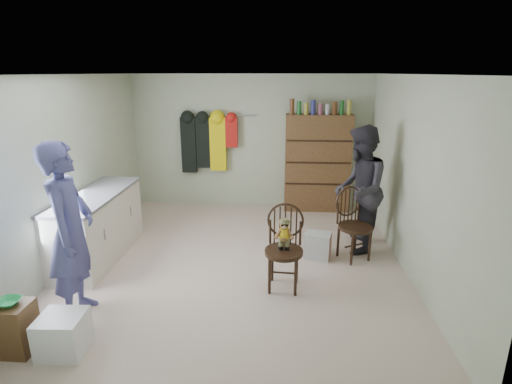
# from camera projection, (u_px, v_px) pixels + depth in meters

# --- Properties ---
(ground_plane) EXTENTS (5.00, 5.00, 0.00)m
(ground_plane) POSITION_uv_depth(u_px,v_px,m) (237.00, 261.00, 5.56)
(ground_plane) COLOR beige
(ground_plane) RESTS_ON ground
(room_walls) EXTENTS (5.00, 5.00, 5.00)m
(room_walls) POSITION_uv_depth(u_px,v_px,m) (240.00, 142.00, 5.62)
(room_walls) COLOR beige
(room_walls) RESTS_ON ground
(counter) EXTENTS (0.64, 1.86, 0.94)m
(counter) POSITION_uv_depth(u_px,v_px,m) (98.00, 226.00, 5.56)
(counter) COLOR silver
(counter) RESTS_ON ground
(stool) EXTENTS (0.35, 0.30, 0.50)m
(stool) POSITION_uv_depth(u_px,v_px,m) (14.00, 328.00, 3.70)
(stool) COLOR brown
(stool) RESTS_ON ground
(bowl) EXTENTS (0.21, 0.21, 0.05)m
(bowl) POSITION_uv_depth(u_px,v_px,m) (8.00, 302.00, 3.62)
(bowl) COLOR #2AB85D
(bowl) RESTS_ON stool
(plastic_tub) EXTENTS (0.43, 0.41, 0.39)m
(plastic_tub) POSITION_uv_depth(u_px,v_px,m) (63.00, 334.00, 3.70)
(plastic_tub) COLOR white
(plastic_tub) RESTS_ON ground
(chair_front) EXTENTS (0.49, 0.49, 1.03)m
(chair_front) POSITION_uv_depth(u_px,v_px,m) (284.00, 242.00, 4.75)
(chair_front) COLOR #331F12
(chair_front) RESTS_ON ground
(chair_far) EXTENTS (0.61, 0.61, 1.02)m
(chair_far) POSITION_uv_depth(u_px,v_px,m) (353.00, 221.00, 5.53)
(chair_far) COLOR #331F12
(chair_far) RESTS_ON ground
(striped_bag) EXTENTS (0.41, 0.35, 0.37)m
(striped_bag) POSITION_uv_depth(u_px,v_px,m) (318.00, 246.00, 5.61)
(striped_bag) COLOR #E58072
(striped_bag) RESTS_ON ground
(person_left) EXTENTS (0.58, 0.77, 1.90)m
(person_left) POSITION_uv_depth(u_px,v_px,m) (70.00, 232.00, 4.09)
(person_left) COLOR #4B4C8A
(person_left) RESTS_ON ground
(person_right) EXTENTS (0.85, 1.01, 1.84)m
(person_right) POSITION_uv_depth(u_px,v_px,m) (359.00, 190.00, 5.68)
(person_right) COLOR #2D2B33
(person_right) RESTS_ON ground
(dresser) EXTENTS (1.20, 0.39, 2.08)m
(dresser) POSITION_uv_depth(u_px,v_px,m) (317.00, 162.00, 7.41)
(dresser) COLOR brown
(dresser) RESTS_ON ground
(coat_rack) EXTENTS (1.42, 0.12, 1.09)m
(coat_rack) POSITION_uv_depth(u_px,v_px,m) (207.00, 142.00, 7.53)
(coat_rack) COLOR #99999E
(coat_rack) RESTS_ON ground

